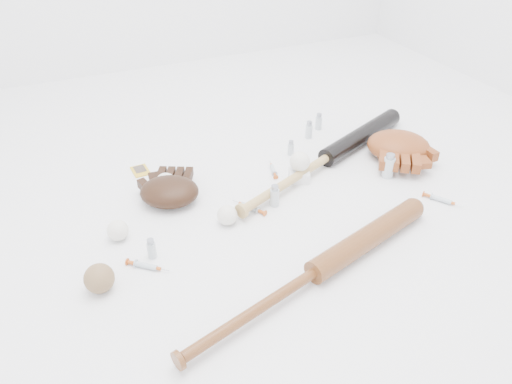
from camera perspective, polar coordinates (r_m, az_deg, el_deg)
name	(u,v)px	position (r m, az deg, el deg)	size (l,w,h in m)	color
bat_dark	(327,157)	(1.93, 8.16, 3.95)	(1.01, 0.07, 0.07)	black
bat_wood	(316,272)	(1.41, 6.82, -9.03)	(0.97, 0.07, 0.07)	brown
glove_dark	(169,191)	(1.73, -9.88, 0.08)	(0.24, 0.24, 0.09)	black
glove_tan	(399,146)	(2.03, 15.98, 5.13)	(0.29, 0.29, 0.10)	brown
trading_card	(140,171)	(1.94, -13.07, 2.38)	(0.06, 0.08, 0.00)	gold
pedestal	(299,175)	(1.84, 4.94, 1.96)	(0.07, 0.07, 0.04)	white
baseball_on_pedestal	(300,161)	(1.81, 5.03, 3.50)	(0.07, 0.07, 0.07)	white
baseball_left	(118,230)	(1.60, -15.52, -4.26)	(0.07, 0.07, 0.07)	white
baseball_upper	(166,183)	(1.78, -10.28, 1.01)	(0.07, 0.07, 0.07)	white
baseball_mid	(227,215)	(1.61, -3.31, -2.67)	(0.07, 0.07, 0.07)	white
baseball_aged	(99,278)	(1.44, -17.48, -9.40)	(0.08, 0.08, 0.08)	brown
syringe_0	(146,266)	(1.49, -12.43, -8.25)	(0.15, 0.03, 0.02)	#ADBCC6
syringe_1	(250,207)	(1.68, -0.69, -1.76)	(0.15, 0.03, 0.02)	#ADBCC6
syringe_2	(273,170)	(1.89, 1.95, 2.57)	(0.13, 0.02, 0.02)	#ADBCC6
syringe_3	(441,200)	(1.84, 20.42, -0.81)	(0.15, 0.03, 0.02)	#ADBCC6
vial_0	(309,130)	(2.12, 6.08, 7.09)	(0.03, 0.03, 0.08)	silver
vial_1	(291,148)	(1.99, 4.01, 5.07)	(0.02, 0.02, 0.06)	silver
vial_2	(275,196)	(1.69, 2.15, -0.41)	(0.03, 0.03, 0.08)	silver
vial_3	(389,166)	(1.90, 14.94, 2.92)	(0.04, 0.04, 0.10)	silver
vial_4	(151,248)	(1.51, -11.86, -6.32)	(0.03, 0.03, 0.07)	silver
vial_5	(319,121)	(2.20, 7.18, 8.01)	(0.03, 0.03, 0.07)	silver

